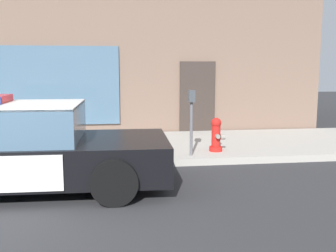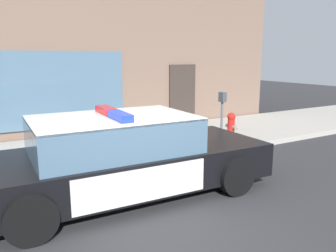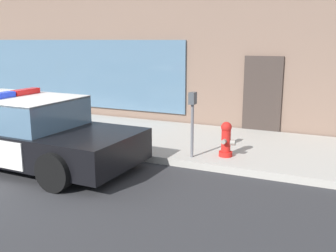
% 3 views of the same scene
% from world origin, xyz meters
% --- Properties ---
extents(sidewalk, '(48.00, 3.35, 0.15)m').
position_xyz_m(sidewalk, '(0.00, 3.95, 0.07)').
color(sidewalk, '#B2ADA3').
rests_on(sidewalk, ground).
extents(storefront_building, '(18.12, 8.36, 7.58)m').
position_xyz_m(storefront_building, '(-1.33, 9.81, 3.79)').
color(storefront_building, '#7A6051').
rests_on(storefront_building, ground).
extents(police_cruiser, '(5.03, 2.20, 1.49)m').
position_xyz_m(police_cruiser, '(0.10, 1.20, 0.68)').
color(police_cruiser, black).
rests_on(police_cruiser, ground).
extents(fire_hydrant, '(0.34, 0.39, 0.73)m').
position_xyz_m(fire_hydrant, '(3.96, 2.91, 0.50)').
color(fire_hydrant, red).
rests_on(fire_hydrant, sidewalk).
extents(parking_meter, '(0.12, 0.18, 1.34)m').
position_xyz_m(parking_meter, '(3.34, 2.56, 1.08)').
color(parking_meter, slate).
rests_on(parking_meter, sidewalk).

